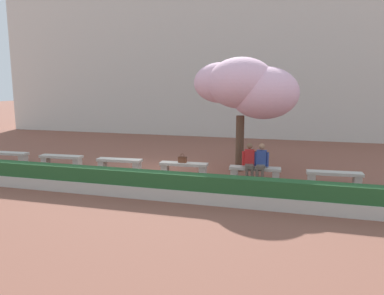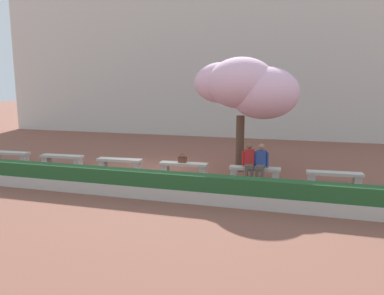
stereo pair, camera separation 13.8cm
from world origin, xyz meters
The scene contains 13 objects.
ground_plane centered at (0.00, 0.00, 0.00)m, with size 100.00×100.00×0.00m, color brown.
building_facade centered at (0.00, 12.02, 5.26)m, with size 29.73×4.00×10.52m, color beige.
stone_bench_west_end centered at (-6.54, 0.00, 0.30)m, with size 1.80×0.52×0.45m.
stone_bench_near_west centered at (-3.93, 0.00, 0.30)m, with size 1.80×0.52×0.45m.
stone_bench_center centered at (-1.31, 0.00, 0.30)m, with size 1.80×0.52×0.45m.
stone_bench_near_east centered at (1.31, 0.00, 0.30)m, with size 1.80×0.52×0.45m.
stone_bench_east_end centered at (3.93, 0.00, 0.30)m, with size 1.80×0.52×0.45m.
stone_bench_far_east centered at (6.54, 0.00, 0.30)m, with size 1.80×0.52×0.45m.
person_seated_left centered at (3.73, -0.05, 0.70)m, with size 0.50×0.72×1.29m.
person_seated_right centered at (4.13, -0.05, 0.70)m, with size 0.51×0.69×1.29m.
handbag centered at (1.26, 0.00, 0.58)m, with size 0.30×0.15×0.34m.
cherry_tree_main centered at (3.37, 1.32, 3.19)m, with size 4.01×2.72×4.31m.
planter_hedge_foreground centered at (0.00, -2.99, 0.39)m, with size 18.66×0.50×0.80m.
Camera 1 is at (5.32, -12.90, 3.32)m, focal length 35.00 mm.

